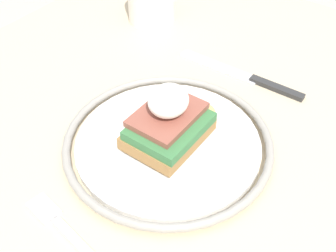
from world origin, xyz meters
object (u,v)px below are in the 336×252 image
object	(u,v)px
plate	(168,142)
sandwich	(169,121)
fork	(69,234)
knife	(249,78)

from	to	relation	value
plate	sandwich	bearing A→B (deg)	10.19
sandwich	fork	bearing A→B (deg)	177.15
fork	knife	xyz separation A→B (m)	(0.34, -0.02, 0.00)
sandwich	knife	distance (m)	0.18
plate	fork	xyz separation A→B (m)	(-0.16, 0.01, -0.01)
plate	sandwich	xyz separation A→B (m)	(0.00, 0.00, 0.03)
fork	knife	bearing A→B (deg)	-4.05
plate	fork	bearing A→B (deg)	176.93
plate	sandwich	size ratio (longest dim) A/B	1.97
fork	plate	bearing A→B (deg)	-3.07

